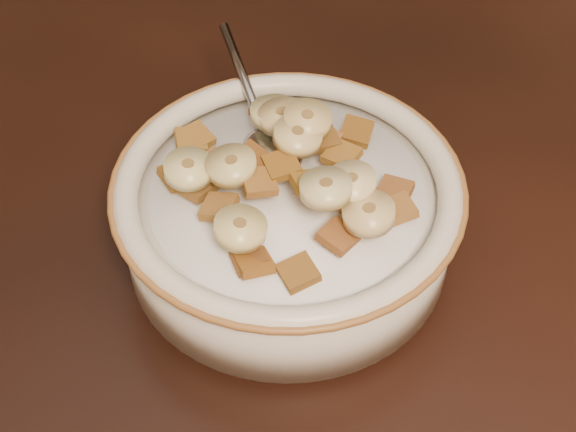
% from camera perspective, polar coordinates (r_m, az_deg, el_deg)
% --- Properties ---
extents(table, '(1.43, 0.94, 0.04)m').
position_cam_1_polar(table, '(0.61, -5.65, 1.71)').
color(table, black).
rests_on(table, floor).
extents(cereal_bowl, '(0.21, 0.21, 0.05)m').
position_cam_1_polar(cereal_bowl, '(0.53, 0.00, -0.32)').
color(cereal_bowl, silver).
rests_on(cereal_bowl, table).
extents(milk, '(0.18, 0.18, 0.00)m').
position_cam_1_polar(milk, '(0.51, 0.00, 1.62)').
color(milk, white).
rests_on(milk, cereal_bowl).
extents(spoon, '(0.06, 0.06, 0.01)m').
position_cam_1_polar(spoon, '(0.53, -1.13, 4.51)').
color(spoon, gray).
rests_on(spoon, cereal_bowl).
extents(cereal_square_0, '(0.03, 0.03, 0.01)m').
position_cam_1_polar(cereal_square_0, '(0.49, -2.08, 2.42)').
color(cereal_square_0, brown).
rests_on(cereal_square_0, milk).
extents(cereal_square_1, '(0.02, 0.02, 0.01)m').
position_cam_1_polar(cereal_square_1, '(0.51, -6.54, 2.05)').
color(cereal_square_1, brown).
rests_on(cereal_square_1, milk).
extents(cereal_square_2, '(0.03, 0.03, 0.01)m').
position_cam_1_polar(cereal_square_2, '(0.46, -2.80, -2.93)').
color(cereal_square_2, brown).
rests_on(cereal_square_2, milk).
extents(cereal_square_3, '(0.03, 0.03, 0.01)m').
position_cam_1_polar(cereal_square_3, '(0.53, -6.92, 5.32)').
color(cereal_square_3, olive).
rests_on(cereal_square_3, milk).
extents(cereal_square_4, '(0.03, 0.03, 0.01)m').
position_cam_1_polar(cereal_square_4, '(0.51, -7.83, 2.84)').
color(cereal_square_4, '#8F6117').
rests_on(cereal_square_4, milk).
extents(cereal_square_5, '(0.03, 0.03, 0.01)m').
position_cam_1_polar(cereal_square_5, '(0.54, -6.61, 5.56)').
color(cereal_square_5, '#9B641E').
rests_on(cereal_square_5, milk).
extents(cereal_square_6, '(0.03, 0.03, 0.01)m').
position_cam_1_polar(cereal_square_6, '(0.48, 1.48, 2.42)').
color(cereal_square_6, '#91631A').
rests_on(cereal_square_6, milk).
extents(cereal_square_7, '(0.02, 0.02, 0.01)m').
position_cam_1_polar(cereal_square_7, '(0.50, 7.57, 1.69)').
color(cereal_square_7, brown).
rests_on(cereal_square_7, milk).
extents(cereal_square_8, '(0.02, 0.02, 0.01)m').
position_cam_1_polar(cereal_square_8, '(0.52, -5.19, 3.71)').
color(cereal_square_8, brown).
rests_on(cereal_square_8, milk).
extents(cereal_square_9, '(0.02, 0.02, 0.01)m').
position_cam_1_polar(cereal_square_9, '(0.49, -4.93, 0.64)').
color(cereal_square_9, '#9E6327').
rests_on(cereal_square_9, milk).
extents(cereal_square_10, '(0.02, 0.02, 0.01)m').
position_cam_1_polar(cereal_square_10, '(0.52, 3.85, 4.33)').
color(cereal_square_10, '#956118').
rests_on(cereal_square_10, milk).
extents(cereal_square_11, '(0.03, 0.03, 0.01)m').
position_cam_1_polar(cereal_square_11, '(0.46, -2.45, -3.34)').
color(cereal_square_11, '#9B531B').
rests_on(cereal_square_11, milk).
extents(cereal_square_12, '(0.03, 0.03, 0.01)m').
position_cam_1_polar(cereal_square_12, '(0.52, 2.42, 5.58)').
color(cereal_square_12, brown).
rests_on(cereal_square_12, milk).
extents(cereal_square_13, '(0.02, 0.02, 0.01)m').
position_cam_1_polar(cereal_square_13, '(0.48, 6.23, 0.07)').
color(cereal_square_13, olive).
rests_on(cereal_square_13, milk).
extents(cereal_square_14, '(0.02, 0.02, 0.01)m').
position_cam_1_polar(cereal_square_14, '(0.53, 2.46, 5.55)').
color(cereal_square_14, '#9A5D2F').
rests_on(cereal_square_14, milk).
extents(cereal_square_15, '(0.02, 0.02, 0.01)m').
position_cam_1_polar(cereal_square_15, '(0.49, 5.12, 1.03)').
color(cereal_square_15, brown).
rests_on(cereal_square_15, milk).
extents(cereal_square_16, '(0.03, 0.03, 0.01)m').
position_cam_1_polar(cereal_square_16, '(0.56, -1.38, 7.39)').
color(cereal_square_16, brown).
rests_on(cereal_square_16, milk).
extents(cereal_square_17, '(0.03, 0.03, 0.01)m').
position_cam_1_polar(cereal_square_17, '(0.47, 3.61, -1.45)').
color(cereal_square_17, '#96572D').
rests_on(cereal_square_17, milk).
extents(cereal_square_18, '(0.02, 0.02, 0.01)m').
position_cam_1_polar(cereal_square_18, '(0.54, 4.91, 6.02)').
color(cereal_square_18, brown).
rests_on(cereal_square_18, milk).
extents(cereal_square_19, '(0.03, 0.03, 0.01)m').
position_cam_1_polar(cereal_square_19, '(0.49, 7.79, 0.49)').
color(cereal_square_19, '#925827').
rests_on(cereal_square_19, milk).
extents(cereal_square_20, '(0.03, 0.03, 0.01)m').
position_cam_1_polar(cereal_square_20, '(0.49, -0.45, 3.62)').
color(cereal_square_20, brown).
rests_on(cereal_square_20, milk).
extents(cereal_square_21, '(0.03, 0.03, 0.01)m').
position_cam_1_polar(cereal_square_21, '(0.46, 0.74, -4.05)').
color(cereal_square_21, brown).
rests_on(cereal_square_21, milk).
extents(cereal_square_22, '(0.03, 0.03, 0.01)m').
position_cam_1_polar(cereal_square_22, '(0.50, -2.62, 4.03)').
color(cereal_square_22, brown).
rests_on(cereal_square_22, milk).
extents(banana_slice_0, '(0.03, 0.03, 0.01)m').
position_cam_1_polar(banana_slice_0, '(0.54, -1.03, 7.37)').
color(banana_slice_0, '#FCF198').
rests_on(banana_slice_0, milk).
extents(banana_slice_1, '(0.03, 0.03, 0.01)m').
position_cam_1_polar(banana_slice_1, '(0.48, 4.51, 2.34)').
color(banana_slice_1, '#F4E5A0').
rests_on(banana_slice_1, milk).
extents(banana_slice_2, '(0.04, 0.04, 0.01)m').
position_cam_1_polar(banana_slice_2, '(0.47, 2.71, 1.99)').
color(banana_slice_2, beige).
rests_on(banana_slice_2, milk).
extents(banana_slice_3, '(0.04, 0.04, 0.01)m').
position_cam_1_polar(banana_slice_3, '(0.50, 0.70, 5.68)').
color(banana_slice_3, '#FCDD84').
rests_on(banana_slice_3, milk).
extents(banana_slice_4, '(0.04, 0.04, 0.01)m').
position_cam_1_polar(banana_slice_4, '(0.50, -7.08, 3.34)').
color(banana_slice_4, '#E0D68A').
rests_on(banana_slice_4, milk).
extents(banana_slice_5, '(0.04, 0.04, 0.01)m').
position_cam_1_polar(banana_slice_5, '(0.47, 5.76, 0.18)').
color(banana_slice_5, '#CCB57F').
rests_on(banana_slice_5, milk).
extents(banana_slice_6, '(0.04, 0.04, 0.01)m').
position_cam_1_polar(banana_slice_6, '(0.53, -0.46, 7.09)').
color(banana_slice_6, '#F5D176').
rests_on(banana_slice_6, milk).
extents(banana_slice_7, '(0.04, 0.04, 0.01)m').
position_cam_1_polar(banana_slice_7, '(0.46, -3.41, -0.88)').
color(banana_slice_7, '#E3CD7A').
rests_on(banana_slice_7, milk).
extents(banana_slice_8, '(0.04, 0.04, 0.01)m').
position_cam_1_polar(banana_slice_8, '(0.51, 1.39, 6.83)').
color(banana_slice_8, '#DBBE70').
rests_on(banana_slice_8, milk).
extents(banana_slice_9, '(0.04, 0.04, 0.01)m').
position_cam_1_polar(banana_slice_9, '(0.49, -4.03, 3.60)').
color(banana_slice_9, '#D2BC75').
rests_on(banana_slice_9, milk).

